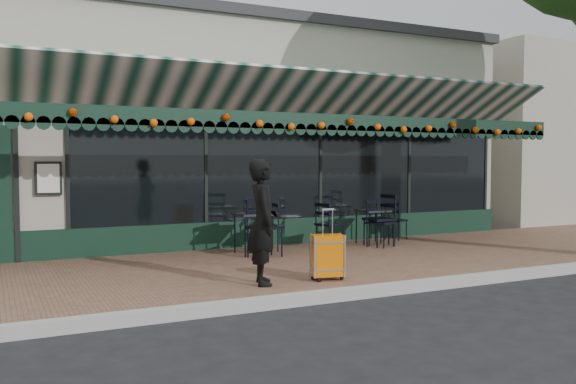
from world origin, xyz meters
name	(u,v)px	position (x,y,z in m)	size (l,w,h in m)	color
ground	(374,295)	(0.00, 0.00, 0.00)	(80.00, 80.00, 0.00)	black
sidewalk	(304,266)	(0.00, 2.00, 0.07)	(18.00, 4.00, 0.15)	brown
curb	(377,290)	(0.00, -0.08, 0.07)	(18.00, 0.16, 0.15)	#9E9E99
restaurant_building	(194,141)	(0.00, 7.84, 2.27)	(12.00, 9.60, 4.50)	#A59F8F
neighbor_building_right	(558,143)	(13.00, 8.00, 2.40)	(12.00, 8.00, 4.80)	#9D968A
woman	(263,222)	(-1.34, 0.63, 0.98)	(0.61, 0.40, 1.67)	black
suitcase	(327,256)	(-0.42, 0.50, 0.48)	(0.47, 0.34, 0.97)	#DA6706
cafe_table_a	(373,213)	(2.16, 3.22, 0.76)	(0.55, 0.55, 0.67)	black
cafe_table_b	(253,217)	(-0.44, 3.08, 0.80)	(0.59, 0.59, 0.73)	black
chair_a_left	(379,220)	(2.14, 2.96, 0.65)	(0.50, 0.50, 1.01)	black
chair_a_right	(396,221)	(2.98, 3.58, 0.54)	(0.39, 0.39, 0.78)	black
chair_a_front	(380,223)	(2.09, 2.85, 0.60)	(0.45, 0.45, 0.89)	black
chair_b_left	(266,227)	(-0.08, 3.35, 0.59)	(0.44, 0.44, 0.88)	black
chair_b_right	(330,225)	(1.15, 3.15, 0.58)	(0.43, 0.43, 0.86)	black
chair_b_front	(265,228)	(-0.39, 2.68, 0.65)	(0.50, 0.50, 1.00)	black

